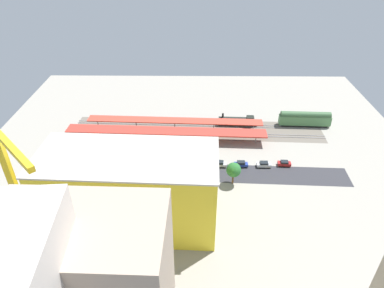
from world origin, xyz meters
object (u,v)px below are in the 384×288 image
at_px(street_tree_2, 146,168).
at_px(traffic_light, 187,170).
at_px(parked_car_4, 201,165).
at_px(box_truck_0, 87,182).
at_px(parked_car_0, 284,164).
at_px(street_tree_0, 234,170).
at_px(locomotive, 238,121).
at_px(parked_car_2, 241,164).
at_px(parked_car_5, 178,164).
at_px(street_tree_1, 119,169).
at_px(parked_car_1, 264,165).
at_px(platform_canopy_far, 175,121).
at_px(passenger_coach, 305,118).
at_px(platform_canopy_near, 166,131).
at_px(parked_car_6, 157,164).
at_px(parked_car_3, 219,164).
at_px(box_truck_1, 119,177).
at_px(tower_crane, 12,176).
at_px(construction_building, 130,191).

bearing_deg(street_tree_2, traffic_light, -175.95).
relative_size(parked_car_4, box_truck_0, 0.42).
bearing_deg(parked_car_0, street_tree_0, 27.52).
bearing_deg(locomotive, parked_car_4, 61.34).
bearing_deg(parked_car_2, parked_car_5, -0.02).
bearing_deg(street_tree_1, parked_car_1, -169.43).
bearing_deg(street_tree_2, locomotive, -131.36).
distance_m(platform_canopy_far, parked_car_2, 31.01).
relative_size(parked_car_5, street_tree_0, 0.67).
xyz_separation_m(passenger_coach, parked_car_4, (38.81, 26.02, -2.31)).
relative_size(parked_car_0, parked_car_4, 1.00).
bearing_deg(parked_car_5, platform_canopy_far, -84.31).
height_order(platform_canopy_near, traffic_light, traffic_light).
bearing_deg(parked_car_2, passenger_coach, -135.58).
bearing_deg(parked_car_1, parked_car_6, 0.07).
xyz_separation_m(platform_canopy_far, street_tree_2, (6.61, 30.26, 1.49)).
distance_m(parked_car_3, box_truck_1, 30.96).
xyz_separation_m(platform_canopy_far, parked_car_2, (-21.78, 21.82, -3.28)).
bearing_deg(box_truck_1, street_tree_1, 153.89).
distance_m(passenger_coach, parked_car_1, 32.30).
bearing_deg(passenger_coach, traffic_light, 37.93).
distance_m(platform_canopy_near, street_tree_1, 25.91).
distance_m(parked_car_1, tower_crane, 69.46).
bearing_deg(parked_car_4, construction_building, 53.13).
distance_m(tower_crane, traffic_light, 45.01).
distance_m(platform_canopy_far, construction_building, 46.31).
bearing_deg(street_tree_0, street_tree_1, -0.21).
distance_m(parked_car_2, street_tree_2, 30.00).
bearing_deg(street_tree_2, box_truck_0, 5.29).
bearing_deg(box_truck_1, passenger_coach, -151.88).
distance_m(locomotive, parked_car_3, 27.10).
bearing_deg(box_truck_1, parked_car_5, -155.23).
bearing_deg(traffic_light, passenger_coach, -142.07).
bearing_deg(parked_car_6, traffic_light, 142.25).
bearing_deg(box_truck_1, parked_car_0, -170.52).
relative_size(parked_car_0, construction_building, 0.10).
distance_m(box_truck_1, traffic_light, 20.24).
height_order(tower_crane, box_truck_1, tower_crane).
distance_m(box_truck_0, street_tree_0, 42.33).
bearing_deg(parked_car_2, parked_car_6, 0.26).
xyz_separation_m(parked_car_4, box_truck_1, (24.13, 7.61, 1.00)).
bearing_deg(traffic_light, parked_car_4, -118.72).
bearing_deg(box_truck_1, street_tree_2, 175.86).
height_order(parked_car_0, traffic_light, traffic_light).
height_order(parked_car_0, parked_car_1, parked_car_1).
xyz_separation_m(platform_canopy_near, parked_car_2, (-24.45, 15.04, -2.92)).
height_order(parked_car_3, parked_car_5, parked_car_3).
bearing_deg(parked_car_1, box_truck_1, 10.06).
xyz_separation_m(parked_car_6, box_truck_0, (19.28, 9.89, 0.83)).
relative_size(construction_building, traffic_light, 6.63).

